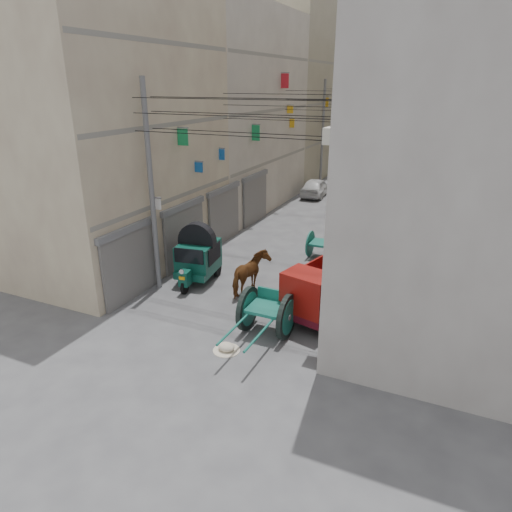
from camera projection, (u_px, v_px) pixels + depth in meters
The scene contains 18 objects.
ground at pixel (137, 398), 12.04m from camera, with size 140.00×140.00×0.00m, color #434346.
building_row_left at pixel (297, 97), 41.82m from camera, with size 8.00×62.00×14.00m.
building_row_right at pixel (490, 100), 35.60m from camera, with size 8.00×62.00×14.00m.
end_cap_building at pixel (424, 91), 65.75m from camera, with size 22.00×10.00×13.00m, color gray.
shutters_left at pixel (206, 223), 21.84m from camera, with size 0.18×14.40×2.88m.
signboards at pixel (347, 155), 29.21m from camera, with size 8.22×40.52×5.67m.
ac_units at pixel (362, 94), 14.47m from camera, with size 0.70×6.55×3.35m.
utility_poles at pixel (327, 156), 25.04m from camera, with size 7.40×22.20×8.00m.
overhead_cables at pixel (315, 105), 21.85m from camera, with size 7.40×22.52×1.12m.
auto_rickshaw at pixel (198, 255), 18.78m from camera, with size 1.81×2.79×1.91m.
tonga_cart at pixel (267, 312), 14.87m from camera, with size 1.63×3.32×1.50m.
mini_truck at pixel (320, 294), 15.70m from camera, with size 2.40×3.84×2.01m.
second_cart at pixel (324, 245), 21.34m from camera, with size 1.41×1.25×1.24m.
feed_sack at pixel (226, 347), 14.10m from camera, with size 0.53×0.42×0.26m, color beige.
horse at pixel (251, 274), 17.68m from camera, with size 0.88×1.93×1.63m, color brown.
distant_car_white at pixel (316, 187), 33.07m from camera, with size 1.54×3.84×1.31m, color silver.
distant_car_grey at pixel (411, 170), 39.86m from camera, with size 1.19×3.40×1.12m, color #585D5B.
distant_car_green at pixel (371, 166), 41.17m from camera, with size 1.83×4.50×1.31m, color #226546.
Camera 1 is at (6.99, -7.69, 7.80)m, focal length 32.00 mm.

